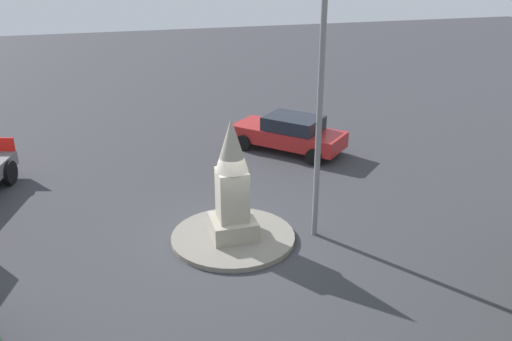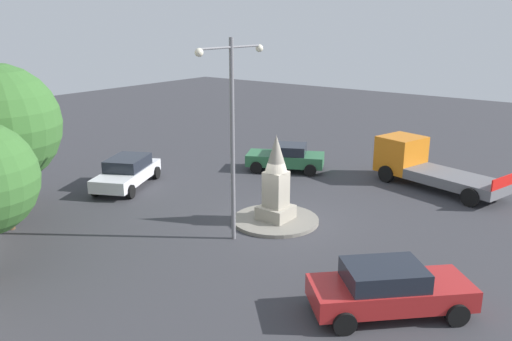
{
  "view_description": "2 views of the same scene",
  "coord_description": "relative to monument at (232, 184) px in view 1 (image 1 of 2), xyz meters",
  "views": [
    {
      "loc": [
        2.98,
        13.62,
        7.91
      ],
      "look_at": [
        -0.75,
        -0.28,
        1.93
      ],
      "focal_mm": 39.33,
      "sensor_mm": 36.0,
      "label": 1
    },
    {
      "loc": [
        -16.35,
        -11.23,
        7.91
      ],
      "look_at": [
        -0.72,
        0.46,
        2.26
      ],
      "focal_mm": 36.69,
      "sensor_mm": 36.0,
      "label": 2
    }
  ],
  "objects": [
    {
      "name": "ground_plane",
      "position": [
        0.0,
        0.0,
        -1.72
      ],
      "size": [
        80.0,
        80.0,
        0.0
      ],
      "primitive_type": "plane",
      "color": "#38383D"
    },
    {
      "name": "streetlamp",
      "position": [
        -2.33,
        0.3,
        2.79
      ],
      "size": [
        3.49,
        0.28,
        7.34
      ],
      "color": "slate",
      "rests_on": "ground"
    },
    {
      "name": "car_red_passing",
      "position": [
        -3.77,
        -6.41,
        -0.96
      ],
      "size": [
        4.32,
        4.37,
        1.46
      ],
      "color": "#B22323",
      "rests_on": "ground"
    },
    {
      "name": "monument",
      "position": [
        0.0,
        0.0,
        0.0
      ],
      "size": [
        1.23,
        1.23,
        3.46
      ],
      "color": "#9E9687",
      "rests_on": "traffic_island"
    },
    {
      "name": "traffic_island",
      "position": [
        0.0,
        0.0,
        -1.64
      ],
      "size": [
        3.5,
        3.5,
        0.14
      ],
      "primitive_type": "cylinder",
      "color": "gray",
      "rests_on": "ground"
    }
  ]
}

